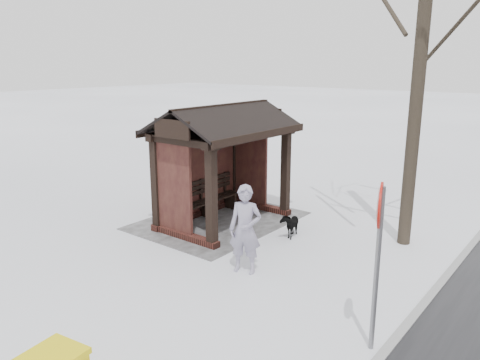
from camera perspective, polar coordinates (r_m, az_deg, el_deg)
The scene contains 7 objects.
ground at distance 12.35m, azimuth -1.89°, elevation -5.17°, with size 120.00×120.00×0.00m, color white.
kerb at distance 9.99m, azimuth 23.49°, elevation -11.22°, with size 120.00×0.15×0.06m, color gray.
trampled_patch at distance 12.48m, azimuth -2.60°, elevation -4.95°, with size 4.20×3.20×0.02m, color gray.
bus_shelter at distance 11.92m, azimuth -2.56°, elevation 4.86°, with size 3.60×2.40×3.09m.
pedestrian at distance 9.25m, azimuth 0.64°, elevation -6.04°, with size 0.65×0.43×1.79m, color #938CA5.
dog at distance 11.38m, azimuth 6.11°, elevation -5.35°, with size 0.33×0.72×0.61m, color black.
road_sign at distance 6.79m, azimuth 16.53°, elevation -6.20°, with size 0.62×0.23×2.52m.
Camera 1 is at (8.88, 7.55, 4.10)m, focal length 35.00 mm.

